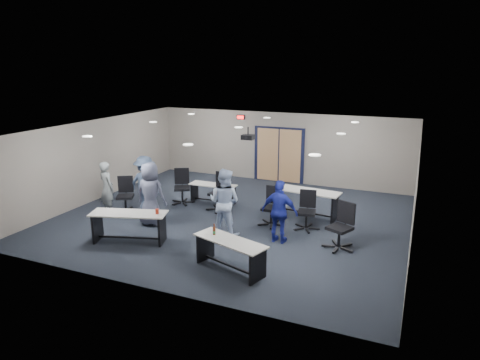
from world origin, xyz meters
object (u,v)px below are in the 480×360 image
at_px(chair_back_d, 307,211).
at_px(table_back_right, 307,199).
at_px(chair_loose_right, 340,226).
at_px(person_plaid, 151,194).
at_px(table_front_left, 129,222).
at_px(person_lightblue, 224,202).
at_px(chair_back_a, 182,187).
at_px(chair_back_b, 219,192).
at_px(person_back, 145,184).
at_px(table_back_left, 213,190).
at_px(table_front_right, 230,249).
at_px(chair_loose_left, 125,195).
at_px(person_gray, 107,188).
at_px(chair_back_c, 271,207).
at_px(person_navy, 280,212).

bearing_deg(chair_back_d, table_back_right, 95.86).
relative_size(chair_loose_right, person_plaid, 0.65).
height_order(table_front_left, person_lightblue, person_lightblue).
height_order(chair_back_a, chair_loose_right, chair_loose_right).
bearing_deg(person_plaid, chair_back_b, -126.66).
relative_size(person_lightblue, person_back, 1.04).
distance_m(table_front_left, person_plaid, 1.33).
bearing_deg(chair_back_d, person_plaid, -170.76).
height_order(table_back_right, chair_back_a, chair_back_a).
relative_size(table_back_left, chair_loose_right, 1.34).
distance_m(table_front_left, table_front_right, 3.08).
xyz_separation_m(table_front_left, chair_loose_left, (-1.53, 1.81, 0.01)).
xyz_separation_m(chair_loose_left, person_gray, (-0.41, -0.30, 0.27)).
height_order(chair_back_a, person_lightblue, person_lightblue).
height_order(table_front_right, chair_back_b, chair_back_b).
relative_size(chair_back_a, chair_loose_left, 1.04).
relative_size(chair_loose_right, person_gray, 0.72).
bearing_deg(chair_back_a, chair_loose_right, -45.62).
height_order(chair_back_d, chair_loose_right, chair_loose_right).
relative_size(chair_back_a, person_back, 0.66).
bearing_deg(chair_back_c, table_front_left, -139.83).
bearing_deg(chair_back_c, chair_back_d, 4.51).
xyz_separation_m(table_back_right, person_lightblue, (-1.68, -2.26, 0.36)).
height_order(chair_back_b, person_navy, person_navy).
height_order(table_front_left, chair_back_b, chair_back_b).
distance_m(chair_back_d, person_navy, 1.24).
bearing_deg(table_front_right, table_back_left, 138.97).
distance_m(table_back_left, chair_back_c, 2.71).
relative_size(chair_loose_right, person_lightblue, 0.65).
distance_m(table_back_left, person_lightblue, 2.77).
xyz_separation_m(person_gray, person_lightblue, (3.99, -0.08, 0.09)).
relative_size(chair_loose_right, person_navy, 0.71).
relative_size(table_front_left, person_gray, 1.24).
relative_size(chair_back_c, chair_back_d, 1.02).
bearing_deg(person_lightblue, chair_loose_right, -171.08).
bearing_deg(person_navy, table_front_left, 27.01).
distance_m(person_lightblue, person_back, 3.17).
height_order(table_back_right, person_gray, person_gray).
relative_size(table_back_right, person_plaid, 1.12).
bearing_deg(table_back_right, person_back, -156.17).
bearing_deg(chair_back_c, person_gray, -168.26).
distance_m(chair_loose_right, person_gray, 7.03).
bearing_deg(person_plaid, table_back_right, -150.96).
relative_size(table_front_left, chair_loose_left, 1.84).
bearing_deg(chair_back_c, table_back_left, 154.10).
relative_size(table_front_left, person_back, 1.17).
xyz_separation_m(table_front_right, table_back_left, (-2.48, 4.15, -0.06)).
height_order(chair_back_b, person_back, person_back).
bearing_deg(chair_back_d, chair_back_b, 161.62).
relative_size(chair_loose_right, person_back, 0.67).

